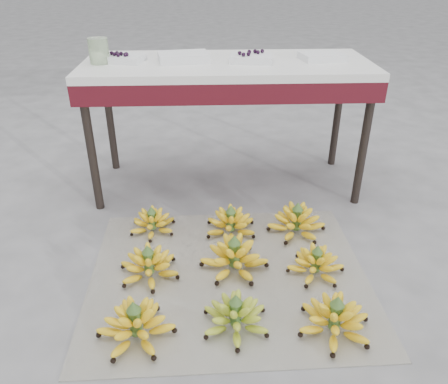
{
  "coord_description": "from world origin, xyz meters",
  "views": [
    {
      "loc": [
        -0.03,
        -1.53,
        1.31
      ],
      "look_at": [
        0.05,
        0.25,
        0.32
      ],
      "focal_mm": 35.0,
      "sensor_mm": 36.0,
      "label": 1
    }
  ],
  "objects_px": {
    "newspaper_mat": "(229,276)",
    "tray_far_left": "(123,58)",
    "bunch_mid_right": "(316,264)",
    "tray_far_right": "(322,56)",
    "bunch_front_center": "(235,316)",
    "tray_left": "(184,57)",
    "bunch_front_left": "(136,325)",
    "bunch_front_right": "(335,319)",
    "bunch_back_center": "(231,223)",
    "bunch_mid_left": "(149,265)",
    "glass_jar": "(99,51)",
    "bunch_back_right": "(296,222)",
    "vendor_table": "(227,77)",
    "bunch_mid_center": "(234,257)",
    "bunch_back_left": "(152,223)",
    "tray_right": "(251,58)"
  },
  "relations": [
    {
      "from": "newspaper_mat",
      "to": "tray_far_left",
      "type": "xyz_separation_m",
      "value": [
        -0.54,
        0.92,
        0.78
      ]
    },
    {
      "from": "tray_far_left",
      "to": "newspaper_mat",
      "type": "bearing_deg",
      "value": -59.65
    },
    {
      "from": "bunch_mid_right",
      "to": "tray_far_right",
      "type": "bearing_deg",
      "value": 99.97
    },
    {
      "from": "bunch_front_center",
      "to": "tray_left",
      "type": "xyz_separation_m",
      "value": [
        -0.21,
        1.24,
        0.73
      ]
    },
    {
      "from": "bunch_mid_right",
      "to": "tray_far_left",
      "type": "relative_size",
      "value": 1.3
    },
    {
      "from": "newspaper_mat",
      "to": "tray_far_left",
      "type": "distance_m",
      "value": 1.32
    },
    {
      "from": "bunch_front_left",
      "to": "bunch_front_right",
      "type": "bearing_deg",
      "value": 11.83
    },
    {
      "from": "newspaper_mat",
      "to": "bunch_front_center",
      "type": "distance_m",
      "value": 0.32
    },
    {
      "from": "tray_far_right",
      "to": "bunch_back_center",
      "type": "bearing_deg",
      "value": -133.19
    },
    {
      "from": "bunch_front_right",
      "to": "bunch_mid_left",
      "type": "bearing_deg",
      "value": 164.13
    },
    {
      "from": "tray_far_right",
      "to": "bunch_mid_left",
      "type": "bearing_deg",
      "value": -135.71
    },
    {
      "from": "bunch_front_right",
      "to": "glass_jar",
      "type": "bearing_deg",
      "value": 140.35
    },
    {
      "from": "bunch_back_right",
      "to": "vendor_table",
      "type": "relative_size",
      "value": 0.22
    },
    {
      "from": "tray_far_right",
      "to": "bunch_mid_center",
      "type": "bearing_deg",
      "value": -121.8
    },
    {
      "from": "bunch_back_right",
      "to": "glass_jar",
      "type": "height_order",
      "value": "glass_jar"
    },
    {
      "from": "tray_far_left",
      "to": "bunch_back_right",
      "type": "bearing_deg",
      "value": -32.76
    },
    {
      "from": "bunch_back_left",
      "to": "tray_left",
      "type": "xyz_separation_m",
      "value": [
        0.18,
        0.54,
        0.73
      ]
    },
    {
      "from": "bunch_mid_center",
      "to": "bunch_back_right",
      "type": "bearing_deg",
      "value": 64.59
    },
    {
      "from": "bunch_back_right",
      "to": "bunch_front_left",
      "type": "bearing_deg",
      "value": -123.34
    },
    {
      "from": "bunch_front_center",
      "to": "tray_far_right",
      "type": "bearing_deg",
      "value": 50.71
    },
    {
      "from": "vendor_table",
      "to": "glass_jar",
      "type": "xyz_separation_m",
      "value": [
        -0.69,
        -0.02,
        0.15
      ]
    },
    {
      "from": "bunch_front_left",
      "to": "tray_far_left",
      "type": "xyz_separation_m",
      "value": [
        -0.17,
        1.27,
        0.72
      ]
    },
    {
      "from": "bunch_mid_left",
      "to": "bunch_back_left",
      "type": "distance_m",
      "value": 0.36
    },
    {
      "from": "bunch_mid_left",
      "to": "tray_far_left",
      "type": "xyz_separation_m",
      "value": [
        -0.18,
        0.91,
        0.72
      ]
    },
    {
      "from": "bunch_front_left",
      "to": "tray_left",
      "type": "distance_m",
      "value": 1.47
    },
    {
      "from": "bunch_back_right",
      "to": "tray_left",
      "type": "distance_m",
      "value": 1.09
    },
    {
      "from": "vendor_table",
      "to": "tray_far_right",
      "type": "relative_size",
      "value": 6.1
    },
    {
      "from": "bunch_mid_center",
      "to": "bunch_front_center",
      "type": "bearing_deg",
      "value": -68.18
    },
    {
      "from": "bunch_front_right",
      "to": "tray_right",
      "type": "height_order",
      "value": "tray_right"
    },
    {
      "from": "vendor_table",
      "to": "glass_jar",
      "type": "distance_m",
      "value": 0.71
    },
    {
      "from": "bunch_mid_right",
      "to": "tray_far_left",
      "type": "distance_m",
      "value": 1.5
    },
    {
      "from": "bunch_front_center",
      "to": "tray_far_left",
      "type": "relative_size",
      "value": 1.31
    },
    {
      "from": "newspaper_mat",
      "to": "bunch_mid_center",
      "type": "height_order",
      "value": "bunch_mid_center"
    },
    {
      "from": "glass_jar",
      "to": "bunch_front_center",
      "type": "bearing_deg",
      "value": -60.91
    },
    {
      "from": "tray_far_left",
      "to": "tray_left",
      "type": "relative_size",
      "value": 0.84
    },
    {
      "from": "bunch_back_right",
      "to": "vendor_table",
      "type": "bearing_deg",
      "value": 134.52
    },
    {
      "from": "bunch_front_center",
      "to": "tray_right",
      "type": "xyz_separation_m",
      "value": [
        0.16,
        1.2,
        0.72
      ]
    },
    {
      "from": "bunch_front_center",
      "to": "tray_right",
      "type": "height_order",
      "value": "tray_right"
    },
    {
      "from": "tray_far_right",
      "to": "glass_jar",
      "type": "xyz_separation_m",
      "value": [
        -1.22,
        -0.04,
        0.05
      ]
    },
    {
      "from": "bunch_mid_right",
      "to": "bunch_back_center",
      "type": "distance_m",
      "value": 0.51
    },
    {
      "from": "tray_left",
      "to": "tray_far_right",
      "type": "xyz_separation_m",
      "value": [
        0.77,
        -0.0,
        -0.0
      ]
    },
    {
      "from": "bunch_mid_left",
      "to": "bunch_back_left",
      "type": "bearing_deg",
      "value": 75.43
    },
    {
      "from": "bunch_back_center",
      "to": "tray_right",
      "type": "relative_size",
      "value": 1.08
    },
    {
      "from": "bunch_front_right",
      "to": "bunch_back_center",
      "type": "bearing_deg",
      "value": 127.52
    },
    {
      "from": "bunch_front_right",
      "to": "bunch_mid_right",
      "type": "xyz_separation_m",
      "value": [
        0.01,
        0.35,
        -0.01
      ]
    },
    {
      "from": "tray_far_right",
      "to": "bunch_back_left",
      "type": "bearing_deg",
      "value": -150.33
    },
    {
      "from": "bunch_front_left",
      "to": "glass_jar",
      "type": "relative_size",
      "value": 2.6
    },
    {
      "from": "vendor_table",
      "to": "glass_jar",
      "type": "relative_size",
      "value": 12.0
    },
    {
      "from": "bunch_mid_center",
      "to": "bunch_back_right",
      "type": "distance_m",
      "value": 0.45
    },
    {
      "from": "tray_right",
      "to": "bunch_front_left",
      "type": "bearing_deg",
      "value": -113.55
    }
  ]
}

